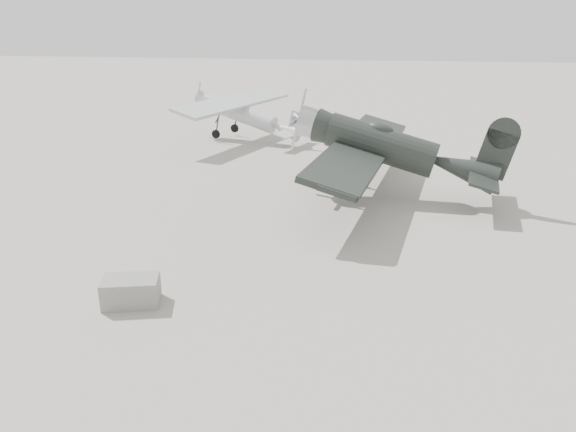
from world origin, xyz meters
TOP-DOWN VIEW (x-y plane):
  - ground at (0.00, 0.00)m, footprint 160.00×160.00m
  - lowwing_monoplane at (1.50, 8.35)m, footprint 8.94×12.46m
  - highwing_monoplane at (-7.03, 18.28)m, footprint 7.41×10.26m
  - equipment_block at (-5.43, -2.00)m, footprint 1.66×1.26m

SIDE VIEW (x-z plane):
  - ground at x=0.00m, z-range 0.00..0.00m
  - equipment_block at x=-5.43m, z-range 0.00..0.74m
  - highwing_monoplane at x=-7.03m, z-range 0.37..3.31m
  - lowwing_monoplane at x=1.50m, z-range 0.12..4.12m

